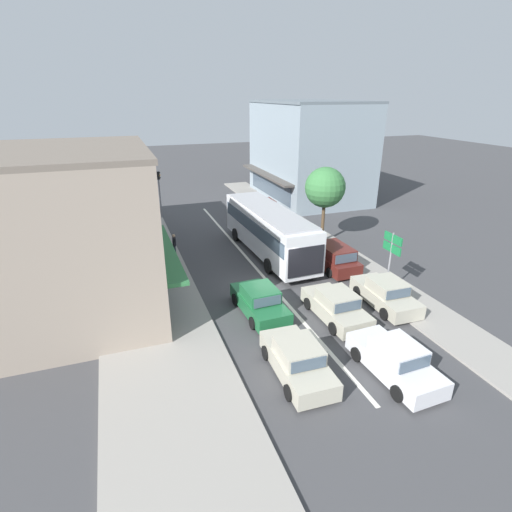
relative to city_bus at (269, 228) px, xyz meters
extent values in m
plane|color=#3F3F42|center=(-1.64, -5.04, -1.88)|extent=(140.00, 140.00, 0.00)
cube|color=silver|center=(-1.64, -1.04, -1.88)|extent=(0.20, 28.00, 0.01)
cube|color=gray|center=(-8.44, 0.96, -1.81)|extent=(5.20, 44.00, 0.14)
cube|color=gray|center=(4.56, 0.96, -1.82)|extent=(2.80, 44.00, 0.12)
cube|color=gray|center=(-11.84, -4.04, 2.07)|extent=(7.76, 9.28, 7.90)
cube|color=#2D703D|center=(-7.51, -4.04, 0.82)|extent=(1.10, 8.53, 0.20)
cube|color=#425160|center=(-7.93, -4.04, -0.48)|extent=(0.06, 7.42, 1.80)
cube|color=#6E6358|center=(-11.84, -4.04, 6.14)|extent=(7.92, 9.28, 0.24)
cube|color=gray|center=(-11.84, 5.36, 1.59)|extent=(6.51, 8.82, 6.94)
cube|color=#23568E|center=(-8.14, 5.36, 0.82)|extent=(1.10, 8.12, 0.20)
cube|color=#425160|center=(-8.56, 5.36, -0.48)|extent=(0.06, 7.06, 1.80)
cube|color=#6E6358|center=(-11.84, 5.36, 5.18)|extent=(6.67, 8.82, 0.24)
cube|color=#84939E|center=(9.86, 13.89, 2.85)|extent=(8.51, 12.95, 9.47)
cube|color=#4C4742|center=(5.16, 13.89, 0.82)|extent=(1.10, 11.92, 0.20)
cube|color=#425160|center=(5.58, 13.89, -0.48)|extent=(0.06, 10.36, 1.80)
cube|color=slate|center=(9.86, 13.89, 7.71)|extent=(8.67, 12.95, 0.24)
cube|color=silver|center=(0.00, 0.01, -0.12)|extent=(2.84, 10.87, 2.70)
cube|color=#425160|center=(0.00, 0.01, 0.28)|extent=(2.87, 10.44, 0.90)
cube|color=black|center=(0.17, -5.42, -0.32)|extent=(2.25, 0.13, 1.76)
cube|color=#A8A8AC|center=(0.00, 0.01, 1.29)|extent=(2.69, 10.01, 0.12)
cylinder|color=black|center=(-1.36, 3.32, -1.40)|extent=(0.29, 0.97, 0.96)
cylinder|color=black|center=(1.14, 3.40, -1.40)|extent=(0.29, 0.97, 0.96)
cylinder|color=black|center=(-1.16, -3.00, -1.40)|extent=(0.29, 0.97, 0.96)
cylinder|color=black|center=(1.34, -2.92, -1.40)|extent=(0.29, 0.97, 0.96)
cube|color=#B7B29E|center=(0.02, -9.09, -1.37)|extent=(1.79, 4.23, 0.72)
cube|color=#B7B29E|center=(0.02, -9.19, -0.71)|extent=(1.59, 1.83, 0.60)
cube|color=#425160|center=(0.00, -8.27, -0.71)|extent=(1.44, 0.08, 0.51)
cube|color=#425160|center=(0.04, -10.11, -0.71)|extent=(1.40, 0.08, 0.48)
cylinder|color=black|center=(-0.86, -7.84, -1.57)|extent=(0.19, 0.62, 0.62)
cylinder|color=black|center=(0.86, -7.82, -1.57)|extent=(0.19, 0.62, 0.62)
cylinder|color=black|center=(-0.82, -10.36, -1.57)|extent=(0.19, 0.62, 0.62)
cylinder|color=black|center=(0.90, -10.34, -1.57)|extent=(0.19, 0.62, 0.62)
cube|color=#B7B29E|center=(-3.60, -12.34, -1.37)|extent=(1.84, 4.25, 0.72)
cube|color=#B7B29E|center=(-3.60, -12.44, -0.71)|extent=(1.61, 1.85, 0.60)
cube|color=#425160|center=(-3.58, -11.52, -0.71)|extent=(1.44, 0.10, 0.51)
cube|color=#425160|center=(-3.63, -13.36, -0.71)|extent=(1.41, 0.10, 0.48)
cylinder|color=black|center=(-4.42, -11.05, -1.57)|extent=(0.20, 0.63, 0.62)
cylinder|color=black|center=(-2.70, -11.10, -1.57)|extent=(0.20, 0.63, 0.62)
cylinder|color=black|center=(-4.50, -13.57, -1.57)|extent=(0.20, 0.63, 0.62)
cylinder|color=black|center=(-2.78, -13.62, -1.57)|extent=(0.20, 0.63, 0.62)
cube|color=#1E6638|center=(-3.36, -7.37, -1.37)|extent=(1.89, 4.27, 0.72)
cube|color=#1E6638|center=(-3.36, -7.47, -0.71)|extent=(1.63, 1.86, 0.60)
cube|color=#425160|center=(-3.40, -6.55, -0.71)|extent=(1.44, 0.12, 0.51)
cube|color=#425160|center=(-3.32, -8.39, -0.71)|extent=(1.41, 0.12, 0.48)
cylinder|color=black|center=(-4.27, -6.15, -1.57)|extent=(0.20, 0.63, 0.62)
cylinder|color=black|center=(-2.55, -6.08, -1.57)|extent=(0.20, 0.63, 0.62)
cylinder|color=black|center=(-4.17, -8.66, -1.57)|extent=(0.20, 0.63, 0.62)
cylinder|color=black|center=(-2.45, -8.59, -1.57)|extent=(0.20, 0.63, 0.62)
cube|color=silver|center=(0.02, -13.64, -1.37)|extent=(1.88, 4.26, 0.72)
cube|color=silver|center=(0.02, -13.74, -0.71)|extent=(1.63, 1.86, 0.60)
cube|color=#425160|center=(-0.02, -12.82, -0.71)|extent=(1.44, 0.11, 0.51)
cube|color=#425160|center=(0.05, -14.66, -0.71)|extent=(1.41, 0.11, 0.48)
cylinder|color=black|center=(-0.89, -12.42, -1.57)|extent=(0.20, 0.63, 0.62)
cylinder|color=black|center=(0.83, -12.35, -1.57)|extent=(0.20, 0.63, 0.62)
cylinder|color=black|center=(-0.80, -14.93, -1.57)|extent=(0.20, 0.63, 0.62)
cylinder|color=black|center=(0.92, -14.87, -1.57)|extent=(0.20, 0.63, 0.62)
cube|color=#B7B29E|center=(3.12, -8.82, -1.37)|extent=(1.85, 4.25, 0.72)
cube|color=#B7B29E|center=(3.12, -8.92, -0.71)|extent=(1.61, 1.85, 0.60)
cube|color=#425160|center=(3.15, -8.00, -0.71)|extent=(1.44, 0.10, 0.51)
cube|color=#425160|center=(3.09, -9.84, -0.71)|extent=(1.41, 0.10, 0.48)
cylinder|color=black|center=(2.30, -7.54, -1.57)|extent=(0.20, 0.63, 0.62)
cylinder|color=black|center=(4.02, -7.59, -1.57)|extent=(0.20, 0.63, 0.62)
cylinder|color=black|center=(2.22, -10.06, -1.57)|extent=(0.20, 0.63, 0.62)
cylinder|color=black|center=(3.94, -10.11, -1.57)|extent=(0.20, 0.63, 0.62)
cube|color=#561E19|center=(2.96, -3.47, -1.36)|extent=(1.83, 4.53, 0.76)
cube|color=#561E19|center=(2.97, -3.82, -0.64)|extent=(1.68, 2.63, 0.68)
cube|color=#425160|center=(2.95, -2.50, -0.64)|extent=(1.51, 0.08, 0.58)
cube|color=#425160|center=(2.99, -5.14, -0.64)|extent=(1.48, 0.08, 0.54)
cylinder|color=black|center=(2.06, -2.13, -1.57)|extent=(0.19, 0.62, 0.62)
cylinder|color=black|center=(3.82, -2.10, -1.57)|extent=(0.19, 0.62, 0.62)
cylinder|color=black|center=(2.10, -4.83, -1.57)|extent=(0.19, 0.62, 0.62)
cylinder|color=black|center=(3.86, -4.80, -1.57)|extent=(0.19, 0.62, 0.62)
cube|color=navy|center=(2.83, 2.68, -1.36)|extent=(1.65, 3.70, 0.76)
cube|color=navy|center=(2.83, 2.38, -0.66)|extent=(1.53, 1.90, 0.64)
cube|color=#425160|center=(2.83, 3.35, -0.66)|extent=(1.40, 0.06, 0.54)
cube|color=#425160|center=(2.83, 1.41, -0.66)|extent=(1.37, 0.06, 0.51)
cylinder|color=black|center=(2.01, 3.79, -1.57)|extent=(0.18, 0.62, 0.62)
cylinder|color=black|center=(3.65, 3.79, -1.57)|extent=(0.18, 0.62, 0.62)
cylinder|color=black|center=(2.01, 1.57, -1.57)|extent=(0.18, 0.62, 0.62)
cylinder|color=black|center=(3.65, 1.57, -1.57)|extent=(0.18, 0.62, 0.62)
cube|color=#561E19|center=(2.98, 8.80, -1.36)|extent=(1.64, 3.70, 0.76)
cube|color=#561E19|center=(2.98, 8.50, -0.66)|extent=(1.52, 1.90, 0.64)
cube|color=#425160|center=(2.98, 9.47, -0.66)|extent=(1.40, 0.06, 0.54)
cube|color=#425160|center=(2.98, 7.53, -0.66)|extent=(1.37, 0.06, 0.51)
cylinder|color=black|center=(2.16, 9.91, -1.57)|extent=(0.18, 0.62, 0.62)
cylinder|color=black|center=(3.80, 9.91, -1.57)|extent=(0.18, 0.62, 0.62)
cylinder|color=black|center=(2.16, 7.69, -1.57)|extent=(0.18, 0.62, 0.62)
cylinder|color=black|center=(3.80, 7.69, -1.57)|extent=(0.18, 0.62, 0.62)
cylinder|color=gray|center=(-5.88, 10.98, 0.22)|extent=(0.12, 0.12, 4.20)
cube|color=black|center=(-5.88, 10.98, 1.97)|extent=(0.24, 0.24, 0.68)
sphere|color=black|center=(-5.74, 10.98, 2.20)|extent=(0.13, 0.13, 0.13)
sphere|color=orange|center=(-5.74, 10.98, 1.98)|extent=(0.13, 0.13, 0.13)
sphere|color=black|center=(-5.74, 10.98, 1.76)|extent=(0.13, 0.13, 0.13)
cylinder|color=gray|center=(3.97, -7.82, -0.08)|extent=(0.10, 0.10, 3.60)
cube|color=#19753D|center=(3.97, -7.84, 1.42)|extent=(0.08, 1.40, 0.44)
cube|color=white|center=(4.01, -7.84, 1.42)|extent=(0.01, 1.10, 0.10)
cube|color=#19753D|center=(3.97, -7.84, 0.87)|extent=(0.08, 1.40, 0.44)
cube|color=white|center=(4.01, -7.84, 0.87)|extent=(0.01, 1.10, 0.10)
cylinder|color=brown|center=(4.57, 0.73, -0.29)|extent=(0.24, 0.24, 3.17)
cylinder|color=brown|center=(4.57, 1.13, 1.65)|extent=(0.10, 0.87, 0.79)
cylinder|color=brown|center=(5.00, 0.73, 1.78)|extent=(0.94, 0.10, 1.04)
cylinder|color=brown|center=(4.57, 0.36, 1.74)|extent=(0.10, 0.82, 0.96)
cylinder|color=brown|center=(4.18, 0.73, 1.59)|extent=(0.85, 0.10, 0.68)
sphere|color=#38753D|center=(4.57, 0.73, 2.30)|extent=(2.88, 2.88, 2.88)
cylinder|color=#333338|center=(-6.92, 3.30, -1.32)|extent=(0.14, 0.14, 0.84)
cylinder|color=#333338|center=(-6.75, 3.34, -1.32)|extent=(0.14, 0.14, 0.84)
cube|color=#A82D38|center=(-6.83, 3.32, -0.62)|extent=(0.40, 0.30, 0.56)
sphere|color=brown|center=(-6.83, 3.32, -0.22)|extent=(0.22, 0.22, 0.22)
cylinder|color=#A82D38|center=(-7.07, 3.26, -0.62)|extent=(0.09, 0.09, 0.54)
cylinder|color=#A82D38|center=(-6.60, 3.38, -0.62)|extent=(0.09, 0.09, 0.54)
cube|color=maroon|center=(-6.54, 3.42, -0.80)|extent=(0.16, 0.26, 0.22)
cylinder|color=#232838|center=(-6.24, 1.31, -1.32)|extent=(0.14, 0.14, 0.84)
cylinder|color=#232838|center=(-6.27, 1.13, -1.32)|extent=(0.14, 0.14, 0.84)
cube|color=black|center=(-6.25, 1.22, -0.62)|extent=(0.27, 0.39, 0.56)
sphere|color=tan|center=(-6.25, 1.22, -0.22)|extent=(0.22, 0.22, 0.22)
cylinder|color=black|center=(-6.21, 1.46, -0.62)|extent=(0.09, 0.09, 0.54)
cylinder|color=black|center=(-6.29, 0.98, -0.62)|extent=(0.09, 0.09, 0.54)
camera|label=1|loc=(-9.49, -24.01, 8.53)|focal=28.00mm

